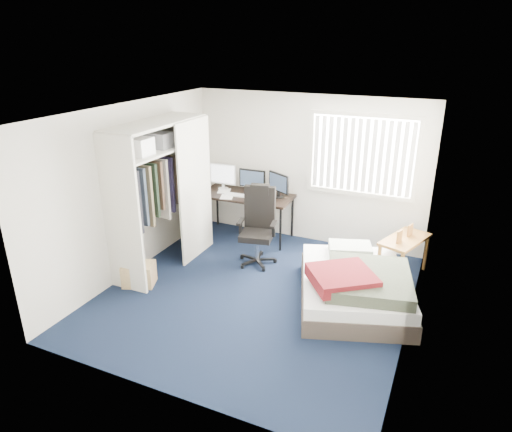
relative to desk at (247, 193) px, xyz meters
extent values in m
plane|color=black|center=(0.96, -1.75, -0.81)|extent=(4.20, 4.20, 0.00)
plane|color=silver|center=(0.96, 0.35, 0.44)|extent=(4.00, 0.00, 4.00)
plane|color=silver|center=(0.96, -3.85, 0.44)|extent=(4.00, 0.00, 4.00)
plane|color=silver|center=(-1.04, -1.75, 0.44)|extent=(0.00, 4.20, 4.20)
plane|color=silver|center=(2.96, -1.75, 0.44)|extent=(0.00, 4.20, 4.20)
plane|color=white|center=(0.96, -1.75, 1.69)|extent=(4.20, 4.20, 0.00)
cube|color=white|center=(1.86, 0.33, 0.79)|extent=(1.60, 0.02, 1.20)
cube|color=beige|center=(1.86, 0.30, 1.42)|extent=(1.72, 0.06, 0.06)
cube|color=beige|center=(1.86, 0.30, 0.16)|extent=(1.72, 0.06, 0.06)
cube|color=white|center=(1.86, 0.27, 0.79)|extent=(1.60, 0.04, 1.16)
cube|color=beige|center=(-0.74, -2.35, 0.29)|extent=(0.60, 0.04, 2.20)
cube|color=beige|center=(-0.74, -0.55, 0.29)|extent=(0.60, 0.04, 2.20)
cube|color=beige|center=(-0.74, -1.45, 1.39)|extent=(0.60, 1.80, 0.04)
cube|color=beige|center=(-0.74, -1.45, 1.01)|extent=(0.56, 1.74, 0.03)
cylinder|color=silver|center=(-0.74, -1.45, 0.89)|extent=(0.03, 1.72, 0.03)
cube|color=#26262B|center=(-0.74, -1.55, 0.44)|extent=(0.38, 1.10, 0.90)
cube|color=beige|center=(-0.42, -1.00, 0.29)|extent=(0.03, 0.90, 2.20)
cube|color=white|center=(-0.74, -1.90, 1.14)|extent=(0.38, 0.30, 0.24)
cube|color=gray|center=(-0.74, -1.40, 1.13)|extent=(0.34, 0.28, 0.22)
cube|color=black|center=(0.00, -0.02, -0.04)|extent=(1.62, 0.80, 0.04)
cylinder|color=black|center=(-0.73, -0.36, -0.44)|extent=(0.04, 0.04, 0.75)
cylinder|color=black|center=(-0.75, 0.27, -0.44)|extent=(0.04, 0.04, 0.75)
cylinder|color=black|center=(0.75, -0.31, -0.44)|extent=(0.04, 0.04, 0.75)
cylinder|color=black|center=(0.73, 0.31, -0.44)|extent=(0.04, 0.04, 0.75)
cube|color=white|center=(-0.52, 0.09, 0.26)|extent=(0.50, 0.05, 0.36)
cube|color=white|center=(-0.52, 0.09, 0.26)|extent=(0.45, 0.02, 0.31)
cube|color=black|center=(0.05, 0.11, 0.24)|extent=(0.48, 0.05, 0.32)
cube|color=#1E2838|center=(0.05, 0.11, 0.24)|extent=(0.43, 0.02, 0.27)
cube|color=black|center=(0.55, 0.08, 0.24)|extent=(0.48, 0.05, 0.32)
cube|color=#1E2838|center=(0.55, 0.08, 0.24)|extent=(0.43, 0.02, 0.27)
cube|color=white|center=(-0.16, -0.14, -0.01)|extent=(0.40, 0.15, 0.02)
cube|color=black|center=(0.16, -0.13, -0.01)|extent=(0.06, 0.10, 0.02)
cylinder|color=silver|center=(0.32, -0.07, 0.06)|extent=(0.08, 0.08, 0.16)
cube|color=white|center=(0.00, -0.02, -0.02)|extent=(0.31, 0.29, 0.00)
cube|color=black|center=(0.58, -0.89, -0.75)|extent=(0.68, 0.68, 0.12)
cylinder|color=silver|center=(0.58, -0.89, -0.55)|extent=(0.06, 0.06, 0.38)
cube|color=black|center=(0.58, -0.89, -0.33)|extent=(0.57, 0.57, 0.10)
cube|color=black|center=(0.54, -0.68, 0.05)|extent=(0.49, 0.19, 0.67)
cube|color=black|center=(0.54, -0.68, 0.34)|extent=(0.31, 0.17, 0.15)
cube|color=black|center=(0.33, -0.94, -0.13)|extent=(0.12, 0.28, 0.04)
cube|color=black|center=(0.83, -0.84, -0.13)|extent=(0.12, 0.28, 0.04)
cube|color=white|center=(0.28, 0.10, -0.60)|extent=(0.29, 0.24, 0.03)
cylinder|color=white|center=(0.18, 0.01, -0.71)|extent=(0.03, 0.03, 0.20)
cylinder|color=white|center=(0.17, 0.16, -0.71)|extent=(0.03, 0.03, 0.20)
cylinder|color=white|center=(0.39, 0.03, -0.71)|extent=(0.03, 0.03, 0.20)
cylinder|color=white|center=(0.38, 0.18, -0.71)|extent=(0.03, 0.03, 0.20)
cube|color=brown|center=(2.71, -0.34, -0.24)|extent=(0.70, 0.96, 0.04)
cube|color=brown|center=(2.41, -0.65, -0.54)|extent=(0.05, 0.05, 0.56)
cube|color=brown|center=(2.68, 0.08, -0.54)|extent=(0.05, 0.05, 0.56)
cube|color=brown|center=(2.74, -0.77, -0.54)|extent=(0.05, 0.05, 0.56)
cube|color=brown|center=(3.01, -0.04, -0.54)|extent=(0.05, 0.05, 0.56)
cube|color=brown|center=(2.64, -0.53, -0.13)|extent=(0.07, 0.14, 0.18)
cube|color=brown|center=(2.75, -0.22, -0.13)|extent=(0.07, 0.14, 0.18)
cube|color=#41362F|center=(2.21, -1.37, -0.69)|extent=(1.89, 2.18, 0.24)
cube|color=white|center=(2.21, -1.37, -0.50)|extent=(1.84, 2.13, 0.16)
cube|color=#ABB2A4|center=(2.01, -0.76, -0.35)|extent=(0.70, 0.57, 0.14)
cube|color=#333A2B|center=(2.43, -1.55, -0.35)|extent=(1.26, 1.34, 0.18)
cube|color=#5B0F16|center=(2.13, -1.76, -0.28)|extent=(1.02, 1.01, 0.16)
cube|color=#9E744F|center=(-0.69, -2.19, -0.65)|extent=(0.52, 0.46, 0.33)
camera|label=1|loc=(3.21, -6.77, 2.52)|focal=32.00mm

